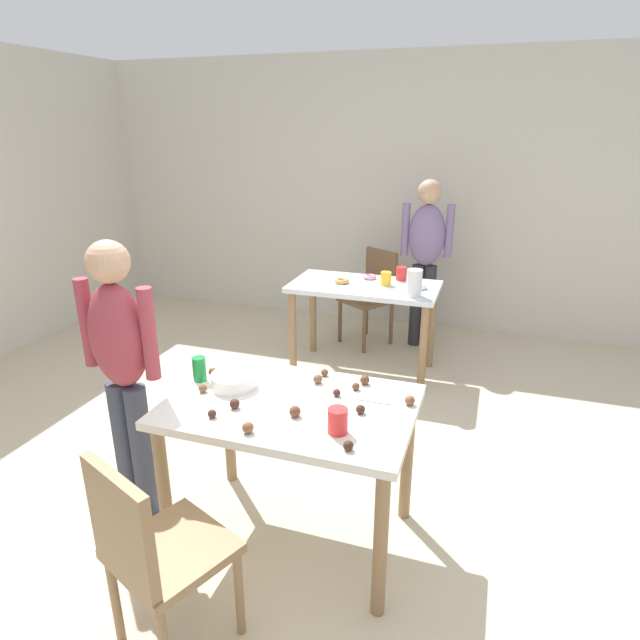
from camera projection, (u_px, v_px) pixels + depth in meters
ground_plane at (280, 513)px, 2.86m from camera, size 6.40×6.40×0.00m
wall_back at (401, 195)px, 5.27m from camera, size 6.40×0.10×2.60m
dining_table_near at (291, 423)px, 2.49m from camera, size 1.13×0.75×0.75m
dining_table_far at (364, 298)px, 4.32m from camera, size 1.17×0.62×0.75m
chair_near_table at (152, 548)px, 1.95m from camera, size 0.52×0.52×0.87m
chair_far_table at (372, 291)px, 4.98m from camera, size 0.55×0.55×0.87m
person_girl_near at (121, 361)px, 2.59m from camera, size 0.45×0.23×1.46m
person_adult_far at (426, 250)px, 4.75m from camera, size 0.45×0.22×1.52m
mixing_bowl at (233, 381)px, 2.59m from camera, size 0.22×0.22×0.07m
soda_can at (199, 369)px, 2.65m from camera, size 0.07×0.07×0.12m
fork_near at (373, 401)px, 2.46m from camera, size 0.17×0.02×0.01m
cup_near_0 at (338, 421)px, 2.19m from camera, size 0.08×0.08×0.11m
cake_ball_0 at (356, 386)px, 2.56m from camera, size 0.04×0.04×0.04m
cake_ball_1 at (410, 400)px, 2.42m from camera, size 0.05×0.05×0.05m
cake_ball_2 at (365, 380)px, 2.62m from camera, size 0.05×0.05×0.05m
cake_ball_3 at (248, 428)px, 2.20m from camera, size 0.05×0.05×0.05m
cake_ball_4 at (213, 372)px, 2.71m from camera, size 0.04×0.04×0.04m
cake_ball_5 at (325, 373)px, 2.71m from camera, size 0.04×0.04×0.04m
cake_ball_6 at (295, 411)px, 2.32m from camera, size 0.05×0.05×0.05m
cake_ball_7 at (235, 404)px, 2.39m from camera, size 0.05×0.05×0.05m
cake_ball_8 at (318, 379)px, 2.63m from camera, size 0.05×0.05×0.05m
cake_ball_9 at (212, 414)px, 2.32m from camera, size 0.04×0.04×0.04m
cake_ball_10 at (203, 388)px, 2.54m from camera, size 0.04×0.04×0.04m
cake_ball_11 at (348, 446)px, 2.08m from camera, size 0.04×0.04×0.04m
cake_ball_12 at (360, 409)px, 2.35m from camera, size 0.04×0.04×0.04m
cake_ball_13 at (337, 392)px, 2.51m from camera, size 0.04×0.04×0.04m
pitcher_far at (414, 283)px, 3.96m from camera, size 0.12×0.12×0.20m
cup_far_0 at (401, 274)px, 4.38m from camera, size 0.09×0.09×0.11m
cup_far_1 at (386, 278)px, 4.25m from camera, size 0.08×0.08×0.11m
donut_far_0 at (342, 281)px, 4.31m from camera, size 0.12×0.12×0.03m
donut_far_1 at (370, 277)px, 4.43m from camera, size 0.11×0.11×0.03m
donut_far_2 at (419, 287)px, 4.16m from camera, size 0.12×0.12×0.04m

